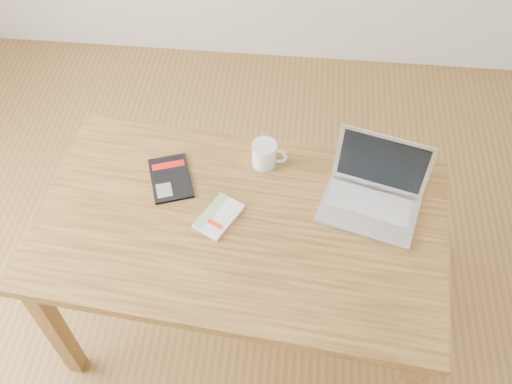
# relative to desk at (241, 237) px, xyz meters

# --- Properties ---
(room) EXTENTS (4.04, 4.04, 2.70)m
(room) POSITION_rel_desk_xyz_m (-0.18, -0.14, 0.69)
(room) COLOR brown
(room) RESTS_ON ground
(desk) EXTENTS (1.49, 0.94, 0.75)m
(desk) POSITION_rel_desk_xyz_m (0.00, 0.00, 0.00)
(desk) COLOR brown
(desk) RESTS_ON ground
(white_guidebook) EXTENTS (0.17, 0.20, 0.02)m
(white_guidebook) POSITION_rel_desk_xyz_m (-0.08, 0.01, 0.10)
(white_guidebook) COLOR silver
(white_guidebook) RESTS_ON desk
(black_guidebook) EXTENTS (0.20, 0.25, 0.01)m
(black_guidebook) POSITION_rel_desk_xyz_m (-0.28, 0.17, 0.10)
(black_guidebook) COLOR black
(black_guidebook) RESTS_ON desk
(laptop) EXTENTS (0.39, 0.35, 0.23)m
(laptop) POSITION_rel_desk_xyz_m (0.46, 0.14, 0.14)
(laptop) COLOR silver
(laptop) RESTS_ON desk
(coffee_mug) EXTENTS (0.13, 0.09, 0.10)m
(coffee_mug) POSITION_rel_desk_xyz_m (0.06, 0.28, 0.14)
(coffee_mug) COLOR white
(coffee_mug) RESTS_ON desk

